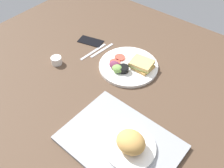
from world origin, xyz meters
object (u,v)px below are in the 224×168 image
object	(u,v)px
serving_tray	(120,142)
fork	(102,50)
plate_with_salad	(129,66)
cell_phone	(91,41)
bread_plate_near	(130,144)
knife	(93,52)
espresso_cup	(56,60)

from	to	relation	value
serving_tray	fork	bearing A→B (deg)	-42.72
plate_with_salad	cell_phone	xyz separation A→B (cm)	(31.33, -4.61, -1.21)
serving_tray	plate_with_salad	xyz separation A→B (cm)	(23.66, -38.50, 0.81)
plate_with_salad	serving_tray	bearing A→B (deg)	121.57
bread_plate_near	cell_phone	xyz separation A→B (cm)	(59.97, -43.30, -4.69)
knife	cell_phone	distance (cm)	9.88
espresso_cup	bread_plate_near	bearing A→B (deg)	163.88
plate_with_salad	fork	distance (cm)	20.83
bread_plate_near	plate_with_salad	distance (cm)	48.27
bread_plate_near	cell_phone	size ratio (longest dim) A/B	1.39
espresso_cup	cell_phone	bearing A→B (deg)	-92.17
fork	cell_phone	xyz separation A→B (cm)	(10.69, -2.20, 0.15)
knife	cell_phone	xyz separation A→B (cm)	(7.69, -6.20, 0.15)
knife	plate_with_salad	bearing A→B (deg)	97.66
plate_with_salad	cell_phone	world-z (taller)	plate_with_salad
cell_phone	espresso_cup	bearing A→B (deg)	72.78
fork	cell_phone	world-z (taller)	cell_phone
plate_with_salad	cell_phone	distance (cm)	31.69
bread_plate_near	plate_with_salad	size ratio (longest dim) A/B	0.65
knife	cell_phone	bearing A→B (deg)	-125.10
serving_tray	plate_with_salad	size ratio (longest dim) A/B	1.45
espresso_cup	cell_phone	distance (cm)	25.76
cell_phone	knife	bearing A→B (deg)	126.05
fork	cell_phone	size ratio (longest dim) A/B	1.18
plate_with_salad	espresso_cup	distance (cm)	38.58
cell_phone	bread_plate_near	bearing A→B (deg)	129.12
serving_tray	bread_plate_near	bearing A→B (deg)	177.78
fork	knife	xyz separation A→B (cm)	(3.00, 4.00, 0.00)
serving_tray	espresso_cup	size ratio (longest dim) A/B	8.04
espresso_cup	knife	size ratio (longest dim) A/B	0.29
bread_plate_near	fork	world-z (taller)	bread_plate_near
knife	cell_phone	size ratio (longest dim) A/B	1.32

